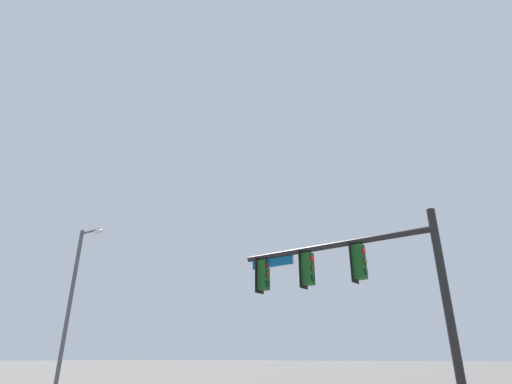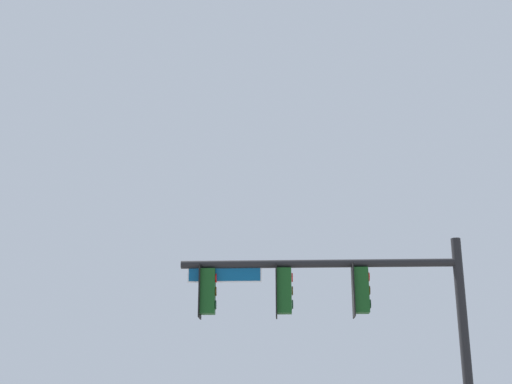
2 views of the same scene
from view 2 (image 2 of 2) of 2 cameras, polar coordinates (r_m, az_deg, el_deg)
The scene contains 1 object.
signal_pole_near at distance 17.56m, azimuth 6.91°, elevation -8.70°, with size 6.88×1.08×5.59m.
Camera 2 is at (-1.76, 8.10, 1.30)m, focal length 50.00 mm.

